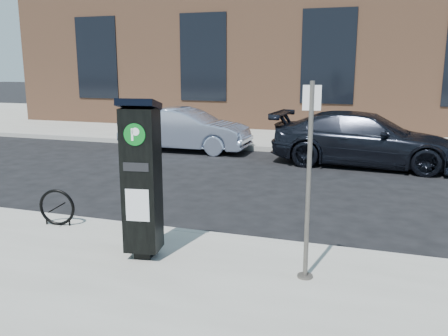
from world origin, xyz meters
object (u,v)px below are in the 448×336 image
at_px(parking_kiosk, 142,178).
at_px(car_silver, 185,130).
at_px(bike_rack, 57,208).
at_px(car_dark, 365,139).
at_px(sign_pole, 309,184).

xyz_separation_m(parking_kiosk, car_silver, (-3.00, 8.48, -0.56)).
relative_size(parking_kiosk, bike_rack, 3.54).
bearing_deg(car_silver, bike_rack, -173.22).
distance_m(car_silver, car_dark, 5.54).
bearing_deg(parking_kiosk, bike_rack, 150.53).
bearing_deg(bike_rack, car_dark, 48.68).
xyz_separation_m(parking_kiosk, bike_rack, (-1.93, 0.72, -0.80)).
bearing_deg(bike_rack, parking_kiosk, -30.01).
relative_size(parking_kiosk, car_silver, 0.52).
height_order(sign_pole, bike_rack, sign_pole).
xyz_separation_m(parking_kiosk, car_dark, (2.51, 7.90, -0.52)).
xyz_separation_m(sign_pole, bike_rack, (-4.09, 0.68, -0.88)).
distance_m(parking_kiosk, sign_pole, 2.15).
bearing_deg(car_silver, sign_pole, -149.62).
relative_size(parking_kiosk, sign_pole, 0.90).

